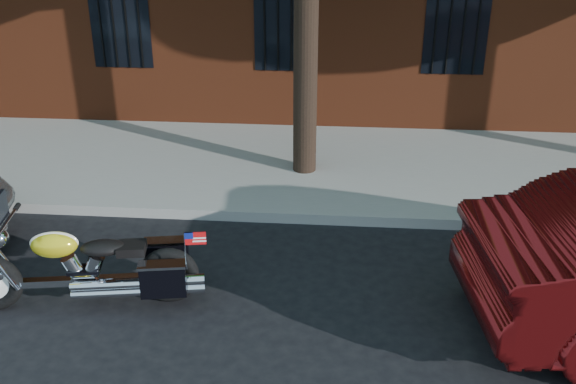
{
  "coord_description": "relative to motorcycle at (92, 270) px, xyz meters",
  "views": [
    {
      "loc": [
        1.04,
        -6.48,
        4.04
      ],
      "look_at": [
        0.42,
        0.8,
        0.71
      ],
      "focal_mm": 40.0,
      "sensor_mm": 36.0,
      "label": 1
    }
  ],
  "objects": [
    {
      "name": "curb",
      "position": [
        1.54,
        2.18,
        -0.38
      ],
      "size": [
        40.0,
        0.16,
        0.15
      ],
      "primitive_type": "cube",
      "color": "gray",
      "rests_on": "ground"
    },
    {
      "name": "motorcycle",
      "position": [
        0.0,
        0.0,
        0.0
      ],
      "size": [
        2.66,
        1.01,
        1.33
      ],
      "rotation": [
        0.0,
        0.0,
        0.17
      ],
      "color": "black",
      "rests_on": "ground"
    },
    {
      "name": "ground",
      "position": [
        1.54,
        0.8,
        -0.45
      ],
      "size": [
        120.0,
        120.0,
        0.0
      ],
      "primitive_type": "plane",
      "color": "black",
      "rests_on": "ground"
    },
    {
      "name": "sidewalk",
      "position": [
        1.54,
        4.06,
        -0.38
      ],
      "size": [
        40.0,
        3.6,
        0.15
      ],
      "primitive_type": "cube",
      "color": "gray",
      "rests_on": "ground"
    }
  ]
}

